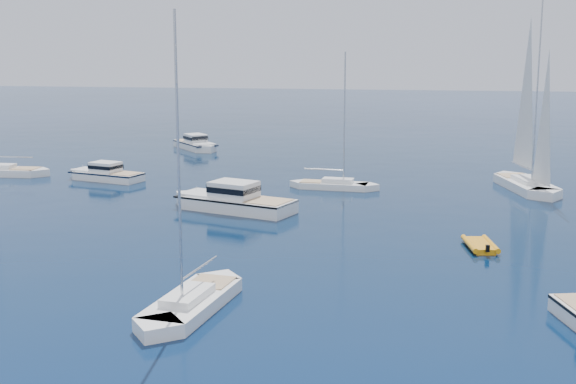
# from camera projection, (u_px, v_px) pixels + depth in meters

# --- Properties ---
(ground) EXTENTS (400.00, 400.00, 0.00)m
(ground) POSITION_uv_depth(u_px,v_px,m) (300.00, 338.00, 34.97)
(ground) COLOR #08204E
(ground) RESTS_ON ground
(motor_cruiser_centre) EXTENTS (12.14, 7.09, 3.05)m
(motor_cruiser_centre) POSITION_uv_depth(u_px,v_px,m) (232.00, 210.00, 62.10)
(motor_cruiser_centre) COLOR white
(motor_cruiser_centre) RESTS_ON ground
(motor_cruiser_far_l) EXTENTS (9.30, 5.02, 2.34)m
(motor_cruiser_far_l) POSITION_uv_depth(u_px,v_px,m) (105.00, 180.00, 76.00)
(motor_cruiser_far_l) COLOR white
(motor_cruiser_far_l) RESTS_ON ground
(motor_cruiser_horizon) EXTENTS (8.35, 9.14, 2.50)m
(motor_cruiser_horizon) POSITION_uv_depth(u_px,v_px,m) (196.00, 149.00, 98.40)
(motor_cruiser_horizon) COLOR white
(motor_cruiser_horizon) RESTS_ON ground
(sailboat_fore) EXTENTS (4.02, 10.73, 15.39)m
(sailboat_fore) POSITION_uv_depth(u_px,v_px,m) (192.00, 309.00, 38.77)
(sailboat_fore) COLOR white
(sailboat_fore) RESTS_ON ground
(sailboat_centre) EXTENTS (9.05, 2.97, 13.09)m
(sailboat_centre) POSITION_uv_depth(u_px,v_px,m) (334.00, 189.00, 71.42)
(sailboat_centre) COLOR white
(sailboat_centre) RESTS_ON ground
(sailboat_sails_r) EXTENTS (6.23, 12.80, 18.20)m
(sailboat_sails_r) POSITION_uv_depth(u_px,v_px,m) (526.00, 190.00, 70.88)
(sailboat_sails_r) COLOR white
(sailboat_sails_r) RESTS_ON ground
(sailboat_far_l) EXTENTS (11.19, 3.32, 16.29)m
(sailboat_far_l) POSITION_uv_depth(u_px,v_px,m) (2.00, 175.00, 78.87)
(sailboat_far_l) COLOR white
(sailboat_far_l) RESTS_ON ground
(tender_yellow) EXTENTS (2.75, 4.25, 0.95)m
(tender_yellow) POSITION_uv_depth(u_px,v_px,m) (480.00, 248.00, 50.47)
(tender_yellow) COLOR orange
(tender_yellow) RESTS_ON ground
(tender_grey_far) EXTENTS (4.47, 3.15, 0.95)m
(tender_grey_far) POSITION_uv_depth(u_px,v_px,m) (103.00, 172.00, 80.89)
(tender_grey_far) COLOR black
(tender_grey_far) RESTS_ON ground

